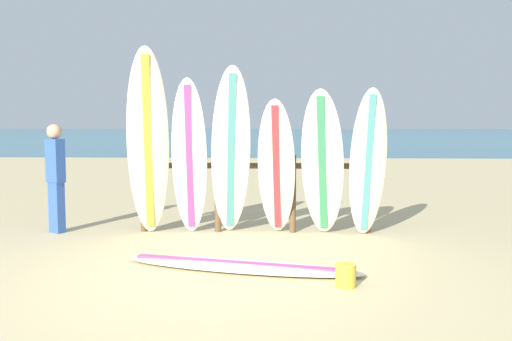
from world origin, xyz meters
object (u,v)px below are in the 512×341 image
(surfboard_rack, at_px, (255,183))
(surfboard_lying_on_sand, at_px, (241,266))
(beachgoer_standing, at_px, (56,173))
(small_boat_offshore, at_px, (314,143))
(surfboard_leaning_far_left, at_px, (148,144))
(surfboard_leaning_center, at_px, (277,169))
(sand_bucket, at_px, (346,275))
(surfboard_leaning_left, at_px, (189,158))
(surfboard_leaning_right, at_px, (368,164))
(surfboard_leaning_center_right, at_px, (323,165))
(surfboard_leaning_center_left, at_px, (231,154))

(surfboard_rack, relative_size, surfboard_lying_on_sand, 1.23)
(surfboard_rack, distance_m, beachgoer_standing, 2.80)
(surfboard_lying_on_sand, xyz_separation_m, small_boat_offshore, (2.53, 27.17, 0.22))
(surfboard_leaning_far_left, bearing_deg, beachgoer_standing, 168.46)
(surfboard_rack, bearing_deg, surfboard_leaning_center, -48.42)
(sand_bucket, bearing_deg, surfboard_leaning_left, 129.14)
(surfboard_leaning_left, distance_m, surfboard_leaning_right, 2.40)
(surfboard_rack, bearing_deg, surfboard_leaning_far_left, -163.25)
(surfboard_leaning_right, xyz_separation_m, sand_bucket, (-0.56, -2.24, -0.89))
(surfboard_rack, xyz_separation_m, surfboard_lying_on_sand, (-0.07, -1.96, -0.66))
(surfboard_rack, relative_size, small_boat_offshore, 1.12)
(surfboard_leaning_right, bearing_deg, surfboard_leaning_center_right, -170.27)
(surfboard_leaning_right, relative_size, beachgoer_standing, 1.31)
(surfboard_leaning_center_right, distance_m, small_boat_offshore, 25.69)
(surfboard_lying_on_sand, relative_size, small_boat_offshore, 0.91)
(beachgoer_standing, bearing_deg, surfboard_lying_on_sand, -33.76)
(surfboard_leaning_center_left, relative_size, surfboard_leaning_right, 1.13)
(surfboard_leaning_far_left, bearing_deg, surfboard_leaning_left, 14.84)
(surfboard_leaning_center, xyz_separation_m, beachgoer_standing, (-3.09, 0.19, -0.09))
(surfboard_leaning_center_left, height_order, beachgoer_standing, surfboard_leaning_center_left)
(surfboard_rack, bearing_deg, small_boat_offshore, 84.42)
(surfboard_leaning_left, bearing_deg, surfboard_leaning_center_right, -4.38)
(surfboard_rack, xyz_separation_m, small_boat_offshore, (2.46, 25.21, -0.44))
(surfboard_leaning_far_left, bearing_deg, surfboard_leaning_center_left, 2.24)
(surfboard_leaning_center_left, xyz_separation_m, surfboard_leaning_right, (1.83, 0.07, -0.13))
(surfboard_leaning_center, xyz_separation_m, small_boat_offshore, (2.16, 25.55, -0.68))
(surfboard_leaning_left, xyz_separation_m, surfboard_leaning_center_left, (0.57, -0.10, 0.07))
(surfboard_leaning_left, xyz_separation_m, sand_bucket, (1.85, -2.27, -0.96))
(surfboard_leaning_center_left, bearing_deg, surfboard_leaning_center, 4.09)
(surfboard_rack, xyz_separation_m, beachgoer_standing, (-2.79, -0.14, 0.15))
(surfboard_leaning_center, distance_m, surfboard_leaning_right, 1.22)
(surfboard_leaning_center_right, xyz_separation_m, surfboard_leaning_right, (0.61, 0.11, 0.01))
(surfboard_leaning_right, bearing_deg, sand_bucket, -103.95)
(surfboard_lying_on_sand, bearing_deg, small_boat_offshore, 84.68)
(surfboard_leaning_center_right, bearing_deg, surfboard_rack, 155.08)
(surfboard_leaning_right, xyz_separation_m, surfboard_lying_on_sand, (-1.59, -1.65, -0.97))
(surfboard_leaning_right, distance_m, sand_bucket, 2.47)
(surfboard_leaning_center, bearing_deg, sand_bucket, -73.30)
(surfboard_rack, height_order, surfboard_leaning_right, surfboard_leaning_right)
(surfboard_leaning_left, bearing_deg, surfboard_leaning_center_left, -9.69)
(surfboard_leaning_center, height_order, surfboard_leaning_center_right, surfboard_leaning_center_right)
(small_boat_offshore, bearing_deg, surfboard_leaning_center_right, -93.47)
(surfboard_leaning_far_left, distance_m, surfboard_leaning_right, 2.95)
(surfboard_leaning_center_right, relative_size, sand_bucket, 9.11)
(surfboard_leaning_center_left, distance_m, surfboard_leaning_center, 0.64)
(surfboard_leaning_right, distance_m, beachgoer_standing, 4.32)
(surfboard_leaning_far_left, distance_m, small_boat_offshore, 25.95)
(surfboard_leaning_center_left, relative_size, small_boat_offshore, 0.78)
(surfboard_leaning_center, height_order, sand_bucket, surfboard_leaning_center)
(small_boat_offshore, xyz_separation_m, sand_bucket, (-1.50, -27.76, -0.15))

